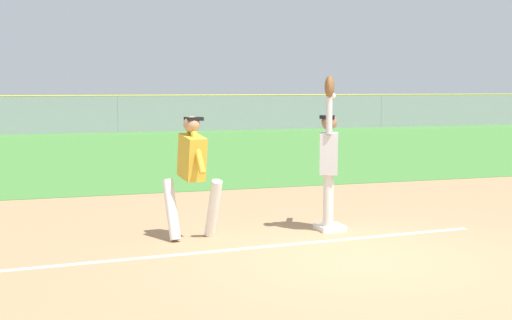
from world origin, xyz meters
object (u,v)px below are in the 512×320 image
fielder (329,155)px  parked_car_white (248,113)px  baseball (333,96)px  runner (192,168)px  parked_car_blue (142,114)px  parked_car_red (35,115)px  first_base (330,227)px

fielder → parked_car_white: fielder is taller
baseball → parked_car_white: baseball is taller
runner → parked_car_white: bearing=62.3°
baseball → parked_car_white: size_ratio=0.02×
fielder → parked_car_blue: fielder is taller
baseball → parked_car_blue: bearing=87.0°
fielder → parked_car_red: (-4.02, 28.28, -0.45)m
parked_car_white → parked_car_red: bearing=173.3°
fielder → parked_car_red: 28.57m
first_base → baseball: 1.97m
parked_car_blue → fielder: bearing=-89.8°
parked_car_blue → parked_car_white: (5.88, -0.35, 0.00)m
runner → baseball: (2.00, -0.26, 1.00)m
parked_car_red → parked_car_white: size_ratio=1.02×
fielder → parked_car_blue: size_ratio=0.51×
baseball → parked_car_white: 28.65m
fielder → parked_car_white: (7.33, 27.45, -0.45)m
parked_car_red → parked_car_white: 11.38m
first_base → parked_car_blue: 27.84m
runner → parked_car_red: runner is taller
fielder → baseball: size_ratio=30.81×
parked_car_blue → parked_car_white: same height
first_base → parked_car_blue: size_ratio=0.08×
fielder → parked_car_red: fielder is taller
first_base → fielder: size_ratio=0.17×
parked_car_red → parked_car_white: same height
fielder → runner: bearing=22.8°
first_base → parked_car_red: 28.56m
parked_car_red → baseball: bearing=-75.9°
runner → baseball: bearing=-16.3°
first_base → baseball: baseball is taller
fielder → baseball: bearing=105.5°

